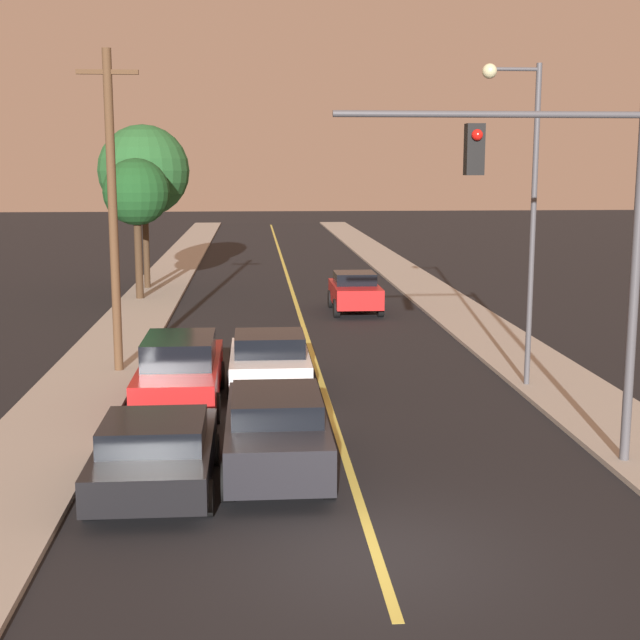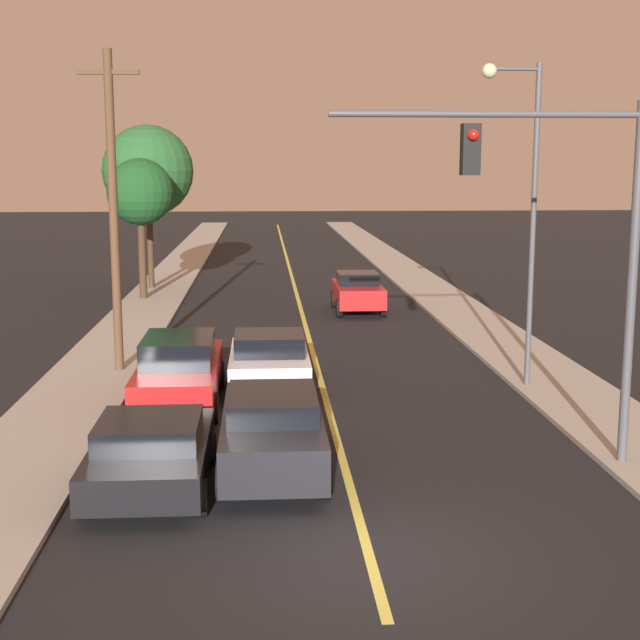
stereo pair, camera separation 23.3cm
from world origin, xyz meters
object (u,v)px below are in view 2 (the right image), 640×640
Objects in this scene: car_outer_lane_front at (151,452)px; streetlamp_right at (523,187)px; car_near_lane_front at (272,429)px; car_near_lane_second at (269,358)px; car_far_oncoming at (358,292)px; tree_left_far at (148,171)px; car_outer_lane_second at (180,370)px; traffic_signal_mast at (566,220)px; utility_pole_left at (113,207)px; tree_left_near at (140,193)px.

streetlamp_right reaches higher than car_outer_lane_front.
streetlamp_right is (6.27, 5.82, 4.29)m from car_near_lane_front.
car_far_oncoming reaches higher than car_near_lane_second.
car_near_lane_front is 1.23× the size of car_far_oncoming.
car_far_oncoming is (3.55, 18.16, -0.02)m from car_near_lane_front.
car_near_lane_second is 0.96× the size of car_outer_lane_front.
streetlamp_right is at bearing 102.46° from car_far_oncoming.
tree_left_far is at bearing 120.90° from streetlamp_right.
car_outer_lane_second is at bearing 114.06° from car_near_lane_front.
car_outer_lane_front is at bearing -141.67° from streetlamp_right.
streetlamp_right is (6.27, -0.66, 4.36)m from car_near_lane_second.
car_outer_lane_second is 14.53m from car_far_oncoming.
car_far_oncoming is 0.58× the size of traffic_signal_mast.
utility_pole_left is (-9.42, 8.38, -0.13)m from traffic_signal_mast.
car_far_oncoming is 13.08m from utility_pole_left.
streetlamp_right is at bearing -54.23° from tree_left_near.
car_far_oncoming is 12.08m from tree_left_far.
utility_pole_left reaches higher than streetlamp_right.
tree_left_far is (-0.07, 3.35, 0.87)m from tree_left_near.
car_far_oncoming is at bearing 102.46° from streetlamp_right.
utility_pole_left is at bearing 156.98° from car_near_lane_second.
car_outer_lane_front is 26.49m from tree_left_far.
car_outer_lane_front is at bearing -174.86° from traffic_signal_mast.
car_outer_lane_second is (-2.14, -1.70, 0.11)m from car_near_lane_second.
car_outer_lane_second is (0.00, 5.61, 0.17)m from car_outer_lane_front.
traffic_signal_mast reaches higher than car_outer_lane_second.
car_outer_lane_front is at bearing -158.90° from car_near_lane_front.
car_outer_lane_second is 1.34× the size of car_far_oncoming.
utility_pole_left reaches higher than car_near_lane_second.
tree_left_far is (-8.79, 6.90, 4.59)m from car_far_oncoming.
car_near_lane_front reaches higher than car_far_oncoming.
car_near_lane_second is 9.37m from traffic_signal_mast.
tree_left_far reaches higher than car_far_oncoming.
car_near_lane_front is 6.48m from car_near_lane_second.
traffic_signal_mast is (5.32, -6.64, 3.92)m from car_near_lane_second.
car_near_lane_front is 18.50m from car_far_oncoming.
tree_left_far is at bearing 101.82° from car_near_lane_front.
traffic_signal_mast is 24.25m from tree_left_near.
car_outer_lane_front is 0.70× the size of tree_left_near.
car_near_lane_second is 0.46× the size of utility_pole_left.
streetlamp_right reaches higher than traffic_signal_mast.
car_near_lane_front is 0.64× the size of tree_left_far.
car_near_lane_second is 5.85m from utility_pole_left.
tree_left_near is at bearing 94.57° from utility_pole_left.
streetlamp_right is at bearing 38.33° from car_outer_lane_front.
streetlamp_right is (0.95, 5.98, 0.44)m from traffic_signal_mast.
tree_left_near is at bearing 103.41° from car_near_lane_front.
tree_left_near is (-5.17, 21.71, 3.70)m from car_near_lane_front.
tree_left_far is (-11.51, 19.23, 0.29)m from streetlamp_right.
tree_left_far is at bearing 93.89° from utility_pole_left.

